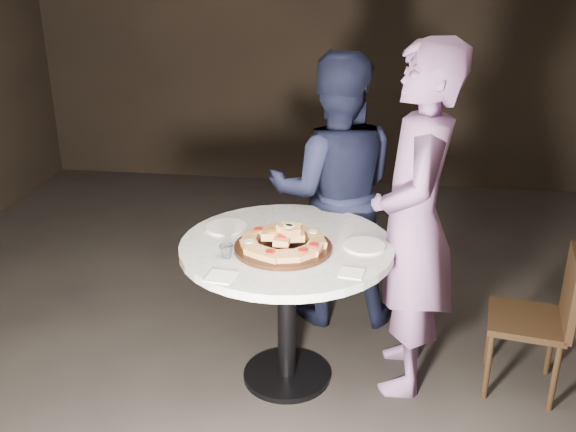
{
  "coord_description": "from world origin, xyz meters",
  "views": [
    {
      "loc": [
        0.4,
        -2.89,
        2.2
      ],
      "look_at": [
        -0.01,
        0.13,
        0.96
      ],
      "focal_mm": 40.0,
      "sensor_mm": 36.0,
      "label": 1
    }
  ],
  "objects": [
    {
      "name": "diner_teal",
      "position": [
        0.63,
        0.18,
        0.93
      ],
      "size": [
        0.45,
        0.69,
        1.86
      ],
      "primitive_type": "imported",
      "rotation": [
        0.0,
        0.0,
        -1.58
      ],
      "color": "slate",
      "rests_on": "ground"
    },
    {
      "name": "diner_navy",
      "position": [
        0.18,
        0.83,
        0.86
      ],
      "size": [
        0.89,
        0.73,
        1.71
      ],
      "primitive_type": "imported",
      "rotation": [
        0.0,
        0.0,
        3.24
      ],
      "color": "black",
      "rests_on": "ground"
    },
    {
      "name": "napkin_far",
      "position": [
        0.33,
        -0.22,
        0.83
      ],
      "size": [
        0.13,
        0.13,
        0.01
      ],
      "primitive_type": "cube",
      "rotation": [
        0.0,
        0.0,
        -0.15
      ],
      "color": "white",
      "rests_on": "table"
    },
    {
      "name": "chair_far",
      "position": [
        0.17,
        1.32,
        0.45
      ],
      "size": [
        0.41,
        0.43,
        0.78
      ],
      "rotation": [
        0.0,
        0.0,
        3.01
      ],
      "color": "black",
      "rests_on": "ground"
    },
    {
      "name": "serving_board",
      "position": [
        -0.02,
        0.01,
        0.84
      ],
      "size": [
        0.57,
        0.57,
        0.02
      ],
      "primitive_type": "cylinder",
      "rotation": [
        0.0,
        0.0,
        0.16
      ],
      "color": "black",
      "rests_on": "table"
    },
    {
      "name": "chair_right",
      "position": [
        1.34,
        0.17,
        0.47
      ],
      "size": [
        0.46,
        0.45,
        0.82
      ],
      "rotation": [
        0.0,
        0.0,
        -1.74
      ],
      "color": "black",
      "rests_on": "ground"
    },
    {
      "name": "water_glass",
      "position": [
        -0.28,
        -0.12,
        0.86
      ],
      "size": [
        0.09,
        0.09,
        0.07
      ],
      "primitive_type": "imported",
      "rotation": [
        0.0,
        0.0,
        0.42
      ],
      "color": "silver",
      "rests_on": "table"
    },
    {
      "name": "table",
      "position": [
        -0.01,
        0.08,
        0.68
      ],
      "size": [
        1.15,
        1.15,
        0.83
      ],
      "rotation": [
        0.0,
        0.0,
        0.04
      ],
      "color": "black",
      "rests_on": "ground"
    },
    {
      "name": "focaccia_pile",
      "position": [
        -0.02,
        0.01,
        0.89
      ],
      "size": [
        0.44,
        0.44,
        0.12
      ],
      "rotation": [
        0.0,
        0.0,
        -0.35
      ],
      "color": "#BB8248",
      "rests_on": "serving_board"
    },
    {
      "name": "plate_left",
      "position": [
        -0.36,
        0.23,
        0.84
      ],
      "size": [
        0.25,
        0.25,
        0.01
      ],
      "primitive_type": "cylinder",
      "rotation": [
        0.0,
        0.0,
        -0.11
      ],
      "color": "white",
      "rests_on": "table"
    },
    {
      "name": "plate_right",
      "position": [
        0.39,
        0.09,
        0.84
      ],
      "size": [
        0.26,
        0.26,
        0.01
      ],
      "primitive_type": "cylinder",
      "rotation": [
        0.0,
        0.0,
        0.24
      ],
      "color": "white",
      "rests_on": "table"
    },
    {
      "name": "napkin_near",
      "position": [
        -0.26,
        -0.33,
        0.83
      ],
      "size": [
        0.14,
        0.14,
        0.01
      ],
      "primitive_type": "cube",
      "rotation": [
        0.0,
        0.0,
        -0.13
      ],
      "color": "white",
      "rests_on": "table"
    },
    {
      "name": "floor",
      "position": [
        0.0,
        0.0,
        0.0
      ],
      "size": [
        7.0,
        7.0,
        0.0
      ],
      "primitive_type": "plane",
      "color": "black",
      "rests_on": "ground"
    }
  ]
}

